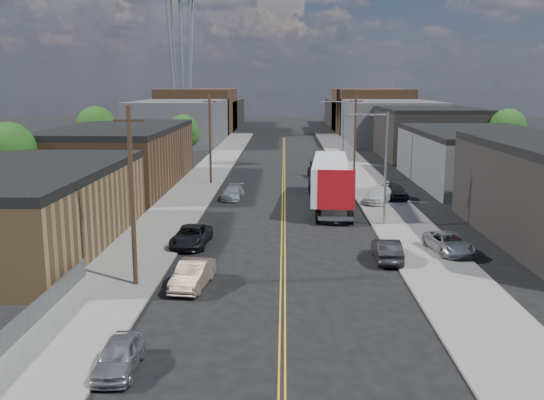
{
  "coord_description": "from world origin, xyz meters",
  "views": [
    {
      "loc": [
        0.06,
        -22.1,
        11.1
      ],
      "look_at": [
        -0.86,
        22.75,
        2.5
      ],
      "focal_mm": 40.0,
      "sensor_mm": 36.0,
      "label": 1
    }
  ],
  "objects_px": {
    "car_left_a": "(119,356)",
    "car_right_lot_b": "(379,195)",
    "semi_truck": "(329,178)",
    "car_left_c": "(191,236)",
    "car_right_lot_c": "(394,191)",
    "car_left_b": "(193,275)",
    "car_right_lot_a": "(449,243)",
    "car_right_oncoming": "(387,250)",
    "car_ahead_truck": "(322,172)",
    "car_left_d": "(233,192)"
  },
  "relations": [
    {
      "from": "semi_truck",
      "to": "car_left_c",
      "type": "relative_size",
      "value": 3.45
    },
    {
      "from": "car_left_d",
      "to": "car_right_lot_a",
      "type": "distance_m",
      "value": 25.1
    },
    {
      "from": "car_left_c",
      "to": "car_right_lot_b",
      "type": "height_order",
      "value": "car_right_lot_b"
    },
    {
      "from": "car_right_lot_a",
      "to": "car_right_lot_c",
      "type": "bearing_deg",
      "value": 81.4
    },
    {
      "from": "semi_truck",
      "to": "car_ahead_truck",
      "type": "xyz_separation_m",
      "value": [
        0.35,
        16.11,
        -1.79
      ]
    },
    {
      "from": "car_left_d",
      "to": "car_right_lot_a",
      "type": "height_order",
      "value": "car_right_lot_a"
    },
    {
      "from": "car_left_b",
      "to": "car_right_lot_a",
      "type": "relative_size",
      "value": 0.96
    },
    {
      "from": "semi_truck",
      "to": "car_right_lot_a",
      "type": "xyz_separation_m",
      "value": [
        6.79,
        -16.47,
        -1.78
      ]
    },
    {
      "from": "car_ahead_truck",
      "to": "car_right_oncoming",
      "type": "bearing_deg",
      "value": -93.99
    },
    {
      "from": "car_right_lot_c",
      "to": "car_ahead_truck",
      "type": "relative_size",
      "value": 0.79
    },
    {
      "from": "car_right_lot_b",
      "to": "semi_truck",
      "type": "bearing_deg",
      "value": -148.32
    },
    {
      "from": "car_right_oncoming",
      "to": "car_right_lot_c",
      "type": "height_order",
      "value": "car_right_lot_c"
    },
    {
      "from": "semi_truck",
      "to": "car_right_lot_a",
      "type": "distance_m",
      "value": 17.91
    },
    {
      "from": "car_right_lot_b",
      "to": "car_ahead_truck",
      "type": "height_order",
      "value": "car_ahead_truck"
    },
    {
      "from": "car_left_b",
      "to": "car_right_oncoming",
      "type": "relative_size",
      "value": 1.01
    },
    {
      "from": "car_left_c",
      "to": "car_left_a",
      "type": "bearing_deg",
      "value": -87.13
    },
    {
      "from": "car_left_a",
      "to": "car_right_lot_c",
      "type": "height_order",
      "value": "car_right_lot_c"
    },
    {
      "from": "car_left_c",
      "to": "car_left_d",
      "type": "distance_m",
      "value": 17.61
    },
    {
      "from": "car_right_lot_b",
      "to": "car_right_oncoming",
      "type": "bearing_deg",
      "value": -74.63
    },
    {
      "from": "semi_truck",
      "to": "car_left_b",
      "type": "bearing_deg",
      "value": -106.77
    },
    {
      "from": "car_right_lot_c",
      "to": "car_right_lot_b",
      "type": "bearing_deg",
      "value": -138.87
    },
    {
      "from": "car_left_b",
      "to": "car_left_c",
      "type": "bearing_deg",
      "value": 106.94
    },
    {
      "from": "car_left_a",
      "to": "car_ahead_truck",
      "type": "relative_size",
      "value": 0.67
    },
    {
      "from": "semi_truck",
      "to": "car_left_c",
      "type": "height_order",
      "value": "semi_truck"
    },
    {
      "from": "car_right_oncoming",
      "to": "car_left_d",
      "type": "bearing_deg",
      "value": -59.87
    },
    {
      "from": "car_left_c",
      "to": "car_right_lot_c",
      "type": "distance_m",
      "value": 24.46
    },
    {
      "from": "car_ahead_truck",
      "to": "car_left_a",
      "type": "bearing_deg",
      "value": -109.91
    },
    {
      "from": "car_right_lot_a",
      "to": "car_ahead_truck",
      "type": "xyz_separation_m",
      "value": [
        -6.44,
        32.58,
        -0.01
      ]
    },
    {
      "from": "car_left_c",
      "to": "car_right_lot_a",
      "type": "bearing_deg",
      "value": -3.15
    },
    {
      "from": "car_left_a",
      "to": "car_left_c",
      "type": "bearing_deg",
      "value": 88.21
    },
    {
      "from": "car_left_c",
      "to": "car_ahead_truck",
      "type": "bearing_deg",
      "value": 73.36
    },
    {
      "from": "car_left_b",
      "to": "car_left_d",
      "type": "xyz_separation_m",
      "value": [
        0.0,
        26.3,
        -0.08
      ]
    },
    {
      "from": "car_left_b",
      "to": "car_right_oncoming",
      "type": "height_order",
      "value": "car_left_b"
    },
    {
      "from": "semi_truck",
      "to": "car_ahead_truck",
      "type": "bearing_deg",
      "value": 93.33
    },
    {
      "from": "car_left_a",
      "to": "car_left_c",
      "type": "relative_size",
      "value": 0.75
    },
    {
      "from": "car_right_lot_c",
      "to": "semi_truck",
      "type": "bearing_deg",
      "value": -164.08
    },
    {
      "from": "car_left_b",
      "to": "car_right_lot_c",
      "type": "distance_m",
      "value": 30.55
    },
    {
      "from": "car_right_oncoming",
      "to": "car_left_c",
      "type": "bearing_deg",
      "value": -13.67
    },
    {
      "from": "car_left_a",
      "to": "car_right_lot_b",
      "type": "xyz_separation_m",
      "value": [
        15.37,
        34.2,
        0.21
      ]
    },
    {
      "from": "semi_truck",
      "to": "car_right_oncoming",
      "type": "distance_m",
      "value": 18.36
    },
    {
      "from": "car_left_d",
      "to": "car_right_lot_b",
      "type": "relative_size",
      "value": 0.92
    },
    {
      "from": "car_left_b",
      "to": "car_right_lot_a",
      "type": "height_order",
      "value": "car_left_b"
    },
    {
      "from": "semi_truck",
      "to": "car_right_lot_b",
      "type": "relative_size",
      "value": 3.55
    },
    {
      "from": "semi_truck",
      "to": "car_right_lot_a",
      "type": "height_order",
      "value": "semi_truck"
    },
    {
      "from": "car_left_a",
      "to": "car_right_lot_a",
      "type": "relative_size",
      "value": 0.82
    },
    {
      "from": "car_left_c",
      "to": "car_right_oncoming",
      "type": "relative_size",
      "value": 1.15
    },
    {
      "from": "car_left_c",
      "to": "car_right_lot_c",
      "type": "xyz_separation_m",
      "value": [
        17.17,
        17.41,
        0.21
      ]
    },
    {
      "from": "car_left_a",
      "to": "car_right_lot_c",
      "type": "relative_size",
      "value": 0.85
    },
    {
      "from": "car_right_lot_c",
      "to": "car_left_a",
      "type": "bearing_deg",
      "value": -122.15
    },
    {
      "from": "car_left_d",
      "to": "car_right_lot_a",
      "type": "bearing_deg",
      "value": -46.11
    }
  ]
}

